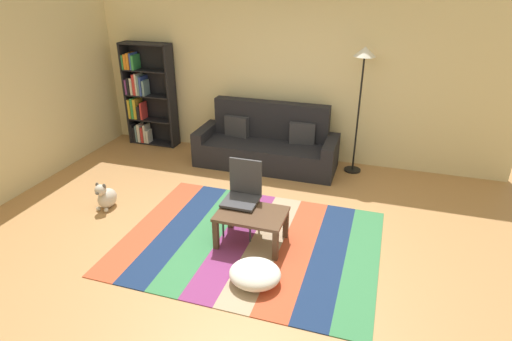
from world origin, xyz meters
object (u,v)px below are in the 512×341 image
(tv_remote, at_px, (247,209))
(standing_lamp, at_px, (363,69))
(bookshelf, at_px, (145,97))
(coffee_table, at_px, (252,218))
(couch, at_px, (267,145))
(dog, at_px, (106,197))
(folding_chair, at_px, (243,190))
(pouf, at_px, (255,274))

(tv_remote, bearing_deg, standing_lamp, 50.83)
(bookshelf, xyz_separation_m, coffee_table, (2.82, -2.48, -0.52))
(couch, height_order, coffee_table, couch)
(dog, bearing_deg, folding_chair, 2.11)
(bookshelf, distance_m, dog, 2.50)
(bookshelf, relative_size, dog, 4.54)
(bookshelf, xyz_separation_m, pouf, (3.07, -3.15, -0.75))
(couch, height_order, tv_remote, couch)
(coffee_table, distance_m, standing_lamp, 2.85)
(bookshelf, bearing_deg, couch, -6.91)
(couch, xyz_separation_m, bookshelf, (-2.36, 0.29, 0.53))
(coffee_table, distance_m, dog, 2.14)
(bookshelf, distance_m, standing_lamp, 3.81)
(couch, relative_size, pouf, 4.22)
(pouf, relative_size, tv_remote, 3.57)
(tv_remote, distance_m, folding_chair, 0.26)
(pouf, bearing_deg, coffee_table, 111.02)
(folding_chair, bearing_deg, tv_remote, -15.60)
(pouf, relative_size, dog, 1.35)
(folding_chair, bearing_deg, couch, 143.10)
(couch, xyz_separation_m, standing_lamp, (1.38, 0.18, 1.28))
(coffee_table, relative_size, tv_remote, 5.21)
(couch, distance_m, pouf, 2.96)
(dog, distance_m, folding_chair, 1.97)
(bookshelf, bearing_deg, standing_lamp, -1.63)
(coffee_table, bearing_deg, standing_lamp, 68.93)
(couch, distance_m, standing_lamp, 1.89)
(couch, relative_size, coffee_table, 2.89)
(dog, distance_m, tv_remote, 2.07)
(tv_remote, bearing_deg, couch, 84.16)
(pouf, xyz_separation_m, dog, (-2.37, 0.85, 0.05))
(bookshelf, bearing_deg, tv_remote, -41.53)
(standing_lamp, relative_size, tv_remote, 12.91)
(couch, bearing_deg, pouf, -75.96)
(standing_lamp, bearing_deg, pouf, -102.29)
(coffee_table, relative_size, dog, 1.97)
(pouf, height_order, folding_chair, folding_chair)
(folding_chair, bearing_deg, standing_lamp, 107.52)
(couch, height_order, dog, couch)
(bookshelf, relative_size, standing_lamp, 0.93)
(coffee_table, distance_m, pouf, 0.74)
(pouf, xyz_separation_m, folding_chair, (-0.44, 0.92, 0.42))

